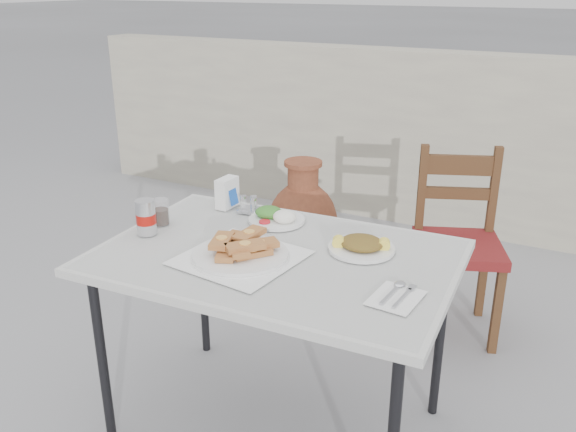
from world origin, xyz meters
The scene contains 12 objects.
cafe_table centered at (-0.15, 0.09, 0.70)m, with size 1.27×0.89×0.75m.
pide_plate centered at (-0.24, -0.01, 0.78)m, with size 0.42×0.42×0.08m.
salad_rice_plate centered at (-0.30, 0.35, 0.77)m, with size 0.22×0.22×0.06m.
salad_chopped_plate centered at (0.10, 0.24, 0.77)m, with size 0.24×0.24×0.05m.
soda_can centered at (-0.66, 0.01, 0.82)m, with size 0.07×0.07×0.13m.
cola_glass centered at (-0.68, 0.12, 0.79)m, with size 0.07×0.07×0.10m.
napkin_holder centered at (-0.55, 0.40, 0.81)m, with size 0.07×0.11×0.13m.
condiment_caddy centered at (-0.44, 0.39, 0.77)m, with size 0.11×0.09×0.07m.
cutlery_napkin centered at (0.32, -0.02, 0.75)m, with size 0.15×0.19×0.01m.
chair centered at (0.26, 1.14, 0.47)m, with size 0.52×0.52×0.90m.
terracotta_urn centered at (-0.64, 1.28, 0.33)m, with size 0.41×0.41×0.71m.
back_wall centered at (0.00, 2.50, 0.60)m, with size 6.00×0.25×1.20m, color #A8A38C.
Camera 1 is at (0.78, -1.61, 1.64)m, focal length 38.00 mm.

